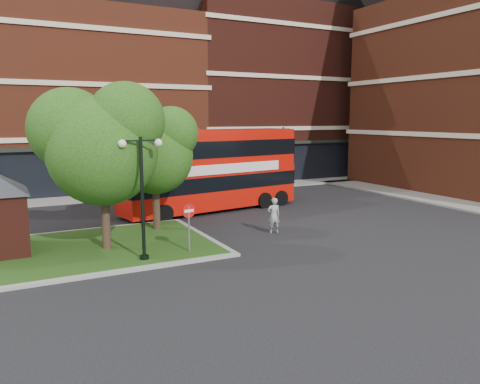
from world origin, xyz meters
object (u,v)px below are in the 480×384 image
bus (211,164)px  woman (274,216)px  car_white (224,182)px  car_silver (162,185)px

bus → woman: size_ratio=6.53×
bus → car_white: 8.69m
woman → car_white: woman is taller
bus → car_silver: 7.57m
woman → bus: bearing=-75.5°
woman → car_silver: bearing=-73.9°
woman → car_silver: size_ratio=0.40×
woman → car_silver: (-1.30, 14.00, -0.13)m
car_silver → car_white: (5.13, 0.00, -0.14)m
car_silver → car_white: car_silver is taller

